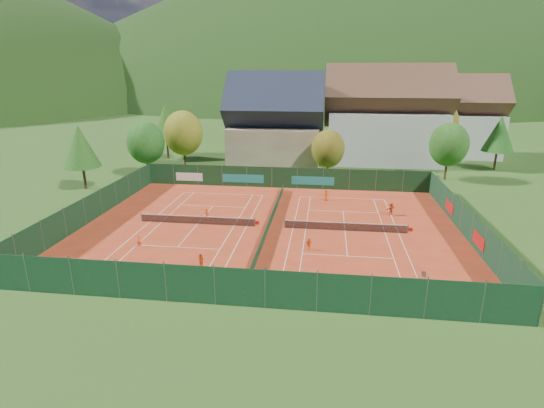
{
  "coord_description": "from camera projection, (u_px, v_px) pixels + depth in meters",
  "views": [
    {
      "loc": [
        5.69,
        -42.23,
        16.22
      ],
      "look_at": [
        0.0,
        2.0,
        2.0
      ],
      "focal_mm": 28.0,
      "sensor_mm": 36.0,
      "label": 1
    }
  ],
  "objects": [
    {
      "name": "player_right_near",
      "position": [
        309.0,
        244.0,
        39.64
      ],
      "size": [
        0.77,
        0.58,
        1.22
      ],
      "primitive_type": "imported",
      "rotation": [
        0.0,
        0.0,
        0.46
      ],
      "color": "#F35D15",
      "rests_on": "ground"
    },
    {
      "name": "player_left_near",
      "position": [
        139.0,
        241.0,
        40.26
      ],
      "size": [
        0.48,
        0.34,
        1.23
      ],
      "primitive_type": "imported",
      "rotation": [
        0.0,
        0.0,
        0.11
      ],
      "color": "orange",
      "rests_on": "ground"
    },
    {
      "name": "fence_west",
      "position": [
        93.0,
        207.0,
        47.5
      ],
      "size": [
        0.04,
        32.0,
        3.0
      ],
      "color": "#12331A",
      "rests_on": "ground"
    },
    {
      "name": "tree_east_front",
      "position": [
        449.0,
        145.0,
        63.65
      ],
      "size": [
        5.72,
        5.72,
        8.69
      ],
      "color": "#4E331B",
      "rests_on": "ground"
    },
    {
      "name": "mountain_backdrop",
      "position": [
        361.0,
        159.0,
        274.73
      ],
      "size": [
        820.0,
        530.0,
        242.0
      ],
      "color": "black",
      "rests_on": "ground"
    },
    {
      "name": "player_left_far",
      "position": [
        207.0,
        213.0,
        47.95
      ],
      "size": [
        0.96,
        0.79,
        1.29
      ],
      "primitive_type": "imported",
      "rotation": [
        0.0,
        0.0,
        2.7
      ],
      "color": "#F85416",
      "rests_on": "ground"
    },
    {
      "name": "hotel_block_b",
      "position": [
        454.0,
        121.0,
        81.45
      ],
      "size": [
        17.28,
        10.0,
        15.5
      ],
      "color": "silver",
      "rests_on": "ground"
    },
    {
      "name": "tree_east_mid",
      "position": [
        500.0,
        134.0,
        69.79
      ],
      "size": [
        5.04,
        5.04,
        9.0
      ],
      "color": "#4D301B",
      "rests_on": "ground"
    },
    {
      "name": "court_divider",
      "position": [
        270.0,
        223.0,
        45.38
      ],
      "size": [
        0.03,
        28.8,
        1.0
      ],
      "color": "#12331A",
      "rests_on": "ground"
    },
    {
      "name": "tree_west_side",
      "position": [
        80.0,
        146.0,
        58.43
      ],
      "size": [
        5.04,
        5.04,
        9.0
      ],
      "color": "#49311A",
      "rests_on": "ground"
    },
    {
      "name": "fence_east",
      "position": [
        466.0,
        222.0,
        42.7
      ],
      "size": [
        0.09,
        32.0,
        3.0
      ],
      "color": "#12321D",
      "rests_on": "ground"
    },
    {
      "name": "loose_ball_2",
      "position": [
        283.0,
        209.0,
        51.52
      ],
      "size": [
        0.07,
        0.07,
        0.07
      ],
      "primitive_type": "sphere",
      "color": "#CCD833",
      "rests_on": "ground"
    },
    {
      "name": "player_right_far_b",
      "position": [
        391.0,
        209.0,
        49.06
      ],
      "size": [
        1.35,
        1.26,
        1.51
      ],
      "primitive_type": "imported",
      "rotation": [
        0.0,
        0.0,
        3.86
      ],
      "color": "#D44212",
      "rests_on": "ground"
    },
    {
      "name": "loose_ball_1",
      "position": [
        328.0,
        267.0,
        36.4
      ],
      "size": [
        0.07,
        0.07,
        0.07
      ],
      "primitive_type": "sphere",
      "color": "#CCD833",
      "rests_on": "ground"
    },
    {
      "name": "player_left_mid",
      "position": [
        201.0,
        261.0,
        36.04
      ],
      "size": [
        0.79,
        0.72,
        1.32
      ],
      "primitive_type": "imported",
      "rotation": [
        0.0,
        0.0,
        -0.44
      ],
      "color": "#DE4B13",
      "rests_on": "ground"
    },
    {
      "name": "tree_east_back",
      "position": [
        438.0,
        123.0,
        78.12
      ],
      "size": [
        7.15,
        7.15,
        10.86
      ],
      "color": "#4E361B",
      "rests_on": "ground"
    },
    {
      "name": "loose_ball_0",
      "position": [
        133.0,
        255.0,
        38.58
      ],
      "size": [
        0.07,
        0.07,
        0.07
      ],
      "primitive_type": "sphere",
      "color": "#CCD833",
      "rests_on": "ground"
    },
    {
      "name": "tree_west_front",
      "position": [
        146.0,
        143.0,
        65.46
      ],
      "size": [
        5.72,
        5.72,
        8.69
      ],
      "color": "#492C1A",
      "rests_on": "ground"
    },
    {
      "name": "hotel_block_a",
      "position": [
        385.0,
        121.0,
        75.36
      ],
      "size": [
        21.6,
        11.0,
        17.25
      ],
      "color": "silver",
      "rests_on": "ground"
    },
    {
      "name": "tennis_net_left",
      "position": [
        199.0,
        220.0,
        46.33
      ],
      "size": [
        13.3,
        0.1,
        1.02
      ],
      "color": "#59595B",
      "rests_on": "ground"
    },
    {
      "name": "player_right_far_a",
      "position": [
        326.0,
        195.0,
        54.56
      ],
      "size": [
        0.87,
        0.79,
        1.49
      ],
      "primitive_type": "imported",
      "rotation": [
        0.0,
        0.0,
        3.7
      ],
      "color": "#EA5514",
      "rests_on": "ground"
    },
    {
      "name": "tree_center",
      "position": [
        328.0,
        149.0,
        64.15
      ],
      "size": [
        5.01,
        5.01,
        7.6
      ],
      "color": "#4C301B",
      "rests_on": "ground"
    },
    {
      "name": "court_markings_left",
      "position": [
        197.0,
        224.0,
        46.5
      ],
      "size": [
        11.03,
        23.83,
        0.0
      ],
      "color": "white",
      "rests_on": "ground"
    },
    {
      "name": "chalet",
      "position": [
        275.0,
        128.0,
        72.23
      ],
      "size": [
        16.2,
        12.0,
        16.0
      ],
      "color": "#CAB28E",
      "rests_on": "ground"
    },
    {
      "name": "loose_ball_4",
      "position": [
        382.0,
        242.0,
        41.47
      ],
      "size": [
        0.07,
        0.07,
        0.07
      ],
      "primitive_type": "sphere",
      "color": "#CCD833",
      "rests_on": "ground"
    },
    {
      "name": "tree_west_back",
      "position": [
        166.0,
        123.0,
        78.52
      ],
      "size": [
        5.6,
        5.6,
        10.0
      ],
      "color": "#4B2C1B",
      "rests_on": "ground"
    },
    {
      "name": "ball_hopper",
      "position": [
        424.0,
        274.0,
        33.94
      ],
      "size": [
        0.34,
        0.34,
        0.8
      ],
      "color": "slate",
      "rests_on": "ground"
    },
    {
      "name": "ground",
      "position": [
        270.0,
        227.0,
        45.53
      ],
      "size": [
        600.0,
        600.0,
        0.0
      ],
      "primitive_type": "plane",
      "color": "#284C17",
      "rests_on": "ground"
    },
    {
      "name": "court_markings_right",
      "position": [
        345.0,
        231.0,
        44.55
      ],
      "size": [
        11.03,
        23.83,
        0.0
      ],
      "color": "white",
      "rests_on": "ground"
    },
    {
      "name": "tree_west_mid",
      "position": [
        183.0,
        133.0,
        70.44
      ],
      "size": [
        6.44,
        6.44,
        9.78
      ],
      "color": "#4A2A1A",
      "rests_on": "ground"
    },
    {
      "name": "tennis_net_right",
      "position": [
        347.0,
        226.0,
        44.38
      ],
      "size": [
        13.3,
        0.1,
        1.02
      ],
      "color": "#59595B",
      "rests_on": "ground"
    },
    {
      "name": "fence_north",
      "position": [
        281.0,
        178.0,
        60.25
      ],
      "size": [
        40.0,
        0.1,
        3.0
      ],
      "color": "#133519",
      "rests_on": "ground"
    },
    {
      "name": "fence_south",
      "position": [
        240.0,
        287.0,
        29.95
      ],
      "size": [
        40.0,
        0.04,
        3.0
      ],
      "color": "#153A20",
      "rests_on": "ground"
    },
    {
      "name": "loose_ball_3",
      "position": [
        237.0,
        204.0,
        53.42
      ],
      "size": [
        0.07,
        0.07,
        0.07
      ],
      "primitive_type": "sphere",
      "color": "#CCD833",
      "rests_on": "ground"
    },
    {
      "name": "clay_pad",
      "position": [
        270.0,
        227.0,
        45.53
      ],
      "size": [
        40.0,
        32.0,
        0.01
      ],
      "primitive_type": "cube",
      "color": "#AD3419",
      "rests_on": "ground"
    }
  ]
}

